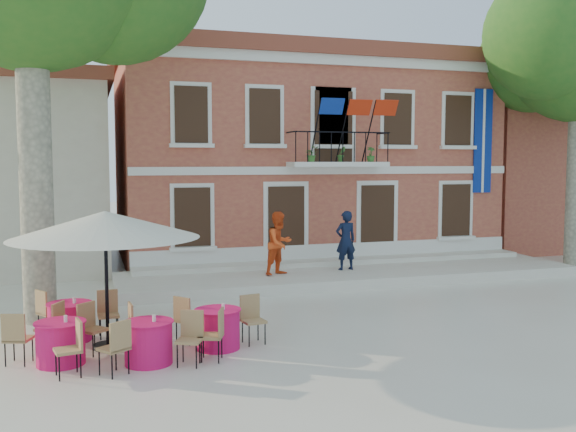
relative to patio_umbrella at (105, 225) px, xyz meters
The scene contains 11 objects.
ground 5.93m from the patio_umbrella, ahead, with size 90.00×90.00×0.00m, color beige.
main_building 13.22m from the patio_umbrella, 56.01° to the left, with size 13.50×9.59×7.50m.
neighbor_east 22.74m from the patio_umbrella, 31.63° to the left, with size 9.40×9.40×6.40m.
terrace 9.34m from the patio_umbrella, 35.88° to the left, with size 14.00×3.40×0.30m, color silver.
patio_umbrella is the anchor object (origin of this frame).
pedestrian_navy 8.98m from the patio_umbrella, 36.56° to the left, with size 0.66×0.43×1.80m, color black.
pedestrian_orange 7.22m from the patio_umbrella, 45.59° to the left, with size 0.90×0.70×1.84m, color #F14F1C.
cafe_table_0 2.22m from the patio_umbrella, 132.72° to the left, with size 1.66×1.87×0.95m.
cafe_table_1 2.89m from the patio_umbrella, 18.20° to the right, with size 1.75×1.85×0.95m.
cafe_table_2 2.26m from the patio_umbrella, 136.93° to the right, with size 1.84×1.77×0.95m.
cafe_table_3 2.39m from the patio_umbrella, 61.29° to the right, with size 1.87×1.70×0.95m.
Camera 1 is at (-5.67, -13.51, 3.60)m, focal length 40.00 mm.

